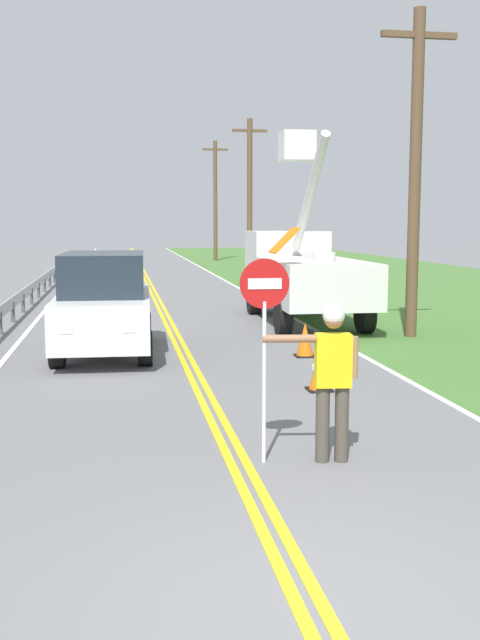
% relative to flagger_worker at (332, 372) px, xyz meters
% --- Properties ---
extents(ground_plane, '(160.00, 160.00, 0.00)m').
position_rel_flagger_worker_xyz_m(ground_plane, '(-1.06, -3.25, -1.05)').
color(ground_plane, slate).
extents(centerline_yellow_left, '(0.11, 110.00, 0.01)m').
position_rel_flagger_worker_xyz_m(centerline_yellow_left, '(-1.15, 16.75, -1.04)').
color(centerline_yellow_left, yellow).
rests_on(centerline_yellow_left, ground).
extents(centerline_yellow_right, '(0.11, 110.00, 0.01)m').
position_rel_flagger_worker_xyz_m(centerline_yellow_right, '(-0.97, 16.75, -1.04)').
color(centerline_yellow_right, yellow).
rests_on(centerline_yellow_right, ground).
extents(edge_line_right, '(0.12, 110.00, 0.01)m').
position_rel_flagger_worker_xyz_m(edge_line_right, '(2.54, 16.75, -1.04)').
color(edge_line_right, silver).
rests_on(edge_line_right, ground).
extents(edge_line_left, '(0.12, 110.00, 0.01)m').
position_rel_flagger_worker_xyz_m(edge_line_left, '(-4.66, 16.75, -1.04)').
color(edge_line_left, silver).
rests_on(edge_line_left, ground).
extents(flagger_worker, '(1.08, 0.29, 1.83)m').
position_rel_flagger_worker_xyz_m(flagger_worker, '(0.00, 0.00, 0.00)').
color(flagger_worker, '#474238').
rests_on(flagger_worker, ground).
extents(stop_sign_paddle, '(0.56, 0.04, 2.33)m').
position_rel_flagger_worker_xyz_m(stop_sign_paddle, '(-0.76, 0.09, 0.66)').
color(stop_sign_paddle, silver).
rests_on(stop_sign_paddle, ground).
extents(utility_bucket_truck, '(2.73, 6.83, 5.23)m').
position_rel_flagger_worker_xyz_m(utility_bucket_truck, '(2.61, 12.21, 0.36)').
color(utility_bucket_truck, silver).
rests_on(utility_bucket_truck, ground).
extents(oncoming_suv_nearest, '(2.04, 4.66, 2.10)m').
position_rel_flagger_worker_xyz_m(oncoming_suv_nearest, '(-2.67, 7.66, 0.01)').
color(oncoming_suv_nearest, silver).
rests_on(oncoming_suv_nearest, ground).
extents(utility_pole_near, '(1.80, 0.28, 7.56)m').
position_rel_flagger_worker_xyz_m(utility_pole_near, '(4.52, 8.94, 2.91)').
color(utility_pole_near, brown).
rests_on(utility_pole_near, ground).
extents(utility_pole_mid, '(1.80, 0.28, 7.95)m').
position_rel_flagger_worker_xyz_m(utility_pole_mid, '(4.37, 30.79, 3.11)').
color(utility_pole_mid, brown).
rests_on(utility_pole_mid, ground).
extents(utility_pole_far, '(1.80, 0.28, 8.36)m').
position_rel_flagger_worker_xyz_m(utility_pole_far, '(4.46, 45.50, 3.32)').
color(utility_pole_far, brown).
rests_on(utility_pole_far, ground).
extents(traffic_cone_lead, '(0.40, 0.40, 0.70)m').
position_rel_flagger_worker_xyz_m(traffic_cone_lead, '(0.83, 3.60, -0.71)').
color(traffic_cone_lead, orange).
rests_on(traffic_cone_lead, ground).
extents(traffic_cone_mid, '(0.40, 0.40, 0.70)m').
position_rel_flagger_worker_xyz_m(traffic_cone_mid, '(1.36, 6.70, -0.71)').
color(traffic_cone_mid, orange).
rests_on(traffic_cone_mid, ground).
extents(guardrail_left_shoulder, '(0.10, 32.00, 0.71)m').
position_rel_flagger_worker_xyz_m(guardrail_left_shoulder, '(-5.26, 12.00, -0.53)').
color(guardrail_left_shoulder, '#9EA0A3').
rests_on(guardrail_left_shoulder, ground).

